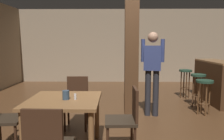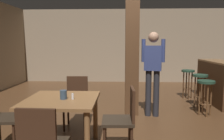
{
  "view_description": "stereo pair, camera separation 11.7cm",
  "coord_description": "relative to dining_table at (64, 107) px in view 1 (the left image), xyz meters",
  "views": [
    {
      "loc": [
        -0.27,
        -4.03,
        1.48
      ],
      "look_at": [
        -0.33,
        0.16,
        0.98
      ],
      "focal_mm": 35.0,
      "sensor_mm": 36.0,
      "label": 1
    },
    {
      "loc": [
        -0.15,
        -4.03,
        1.48
      ],
      "look_at": [
        -0.33,
        0.16,
        0.98
      ],
      "focal_mm": 35.0,
      "sensor_mm": 36.0,
      "label": 2
    }
  ],
  "objects": [
    {
      "name": "pillar",
      "position": [
        1.03,
        1.67,
        0.78
      ],
      "size": [
        0.28,
        0.28,
        2.8
      ],
      "primitive_type": "cube",
      "color": "#4C301C",
      "rests_on": "ground_plane"
    },
    {
      "name": "ground_plane",
      "position": [
        0.96,
        1.15,
        -0.62
      ],
      "size": [
        10.8,
        10.8,
        0.0
      ],
      "primitive_type": "plane",
      "color": "#4C301C"
    },
    {
      "name": "bar_stool_mid",
      "position": [
        2.65,
        2.2,
        -0.04
      ],
      "size": [
        0.34,
        0.34,
        0.78
      ],
      "color": "#1E3828",
      "rests_on": "ground_plane"
    },
    {
      "name": "standing_person",
      "position": [
        1.45,
        1.53,
        0.38
      ],
      "size": [
        0.47,
        0.26,
        1.72
      ],
      "color": "navy",
      "rests_on": "ground_plane"
    },
    {
      "name": "bar_counter",
      "position": [
        3.2,
        2.65,
        -0.08
      ],
      "size": [
        0.56,
        1.65,
        1.06
      ],
      "color": "brown",
      "rests_on": "ground_plane"
    },
    {
      "name": "salt_shaker",
      "position": [
        0.16,
        -0.04,
        0.16
      ],
      "size": [
        0.03,
        0.03,
        0.08
      ],
      "primitive_type": "cylinder",
      "color": "silver",
      "rests_on": "dining_table"
    },
    {
      "name": "chair_west",
      "position": [
        -0.88,
        -0.01,
        -0.12
      ],
      "size": [
        0.45,
        0.45,
        0.89
      ],
      "color": "#2D2319",
      "rests_on": "ground_plane"
    },
    {
      "name": "chair_north",
      "position": [
        0.02,
        0.88,
        -0.12
      ],
      "size": [
        0.43,
        0.43,
        0.89
      ],
      "color": "#2D2319",
      "rests_on": "ground_plane"
    },
    {
      "name": "chair_east",
      "position": [
        0.84,
        -0.03,
        -0.12
      ],
      "size": [
        0.44,
        0.44,
        0.89
      ],
      "color": "#2D2319",
      "rests_on": "ground_plane"
    },
    {
      "name": "wall_back",
      "position": [
        0.96,
        5.65,
        0.78
      ],
      "size": [
        8.0,
        0.1,
        2.8
      ],
      "primitive_type": "cube",
      "color": "gray",
      "rests_on": "ground_plane"
    },
    {
      "name": "napkin_cup",
      "position": [
        0.04,
        -0.04,
        0.18
      ],
      "size": [
        0.09,
        0.09,
        0.12
      ],
      "primitive_type": "cylinder",
      "color": "#33475B",
      "rests_on": "dining_table"
    },
    {
      "name": "dining_table",
      "position": [
        0.0,
        0.0,
        0.0
      ],
      "size": [
        0.96,
        0.96,
        0.74
      ],
      "color": "brown",
      "rests_on": "ground_plane"
    },
    {
      "name": "bar_stool_near",
      "position": [
        2.56,
        1.61,
        -0.07
      ],
      "size": [
        0.35,
        0.35,
        0.74
      ],
      "color": "#1E3828",
      "rests_on": "ground_plane"
    },
    {
      "name": "bar_stool_far",
      "position": [
        2.62,
        3.06,
        -0.04
      ],
      "size": [
        0.34,
        0.34,
        0.78
      ],
      "color": "#1E3828",
      "rests_on": "ground_plane"
    }
  ]
}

